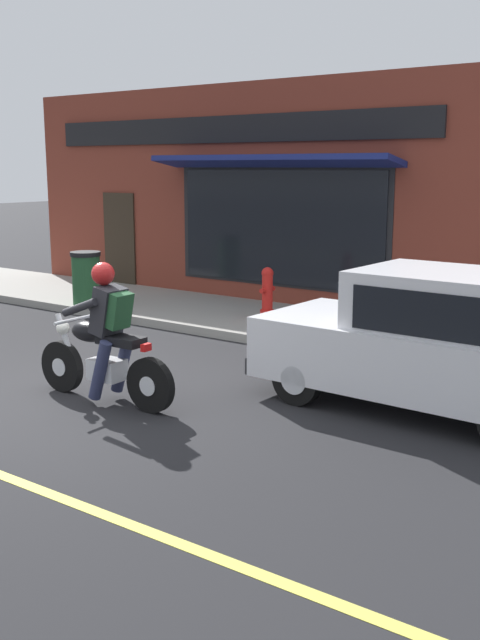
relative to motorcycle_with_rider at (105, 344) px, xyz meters
name	(u,v)px	position (x,y,z in m)	size (l,w,h in m)	color
ground_plane	(57,397)	(-0.23, 0.59, -0.68)	(80.00, 80.00, 0.00)	black
sidewalk_curb	(149,304)	(4.58, 3.59, -0.61)	(2.60, 22.00, 0.14)	gray
storefront_building	(233,195)	(6.11, 2.73, 1.43)	(1.25, 10.34, 4.20)	maroon
motorcycle_with_rider	(105,344)	(0.00, 0.00, 0.00)	(0.56, 2.02, 1.62)	black
car_hatchback	(431,343)	(1.91, -3.11, 0.09)	(1.74, 3.82, 1.57)	black
fire_hydrant	(267,294)	(4.46, 0.78, -0.11)	(0.36, 0.24, 0.88)	red
trash_bin	(86,278)	(3.64, 4.28, -0.04)	(0.56, 0.56, 0.98)	#23512D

